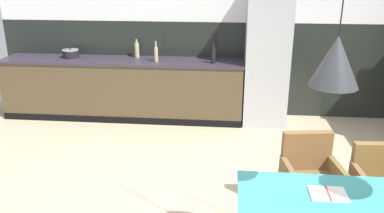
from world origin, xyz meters
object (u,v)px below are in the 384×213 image
(armchair_by_stool, at_px, (310,168))
(bottle_spice_small, at_px, (156,54))
(refrigerator_column, at_px, (267,56))
(armchair_far_side, at_px, (382,177))
(open_book, at_px, (328,194))
(bottle_vinegar_dark, at_px, (137,50))
(cooking_pot, at_px, (71,54))
(bottle_oil_tall, at_px, (213,55))
(pendant_lamp_over_table_near, at_px, (336,61))

(armchair_by_stool, relative_size, bottle_spice_small, 2.69)
(refrigerator_column, relative_size, armchair_far_side, 2.67)
(refrigerator_column, bearing_deg, open_book, -86.58)
(armchair_by_stool, relative_size, bottle_vinegar_dark, 2.94)
(armchair_by_stool, bearing_deg, armchair_far_side, 163.41)
(refrigerator_column, distance_m, bottle_spice_small, 1.60)
(cooking_pot, height_order, bottle_oil_tall, bottle_oil_tall)
(armchair_by_stool, height_order, armchair_far_side, armchair_by_stool)
(armchair_far_side, relative_size, bottle_oil_tall, 2.72)
(refrigerator_column, relative_size, bottle_spice_small, 6.74)
(pendant_lamp_over_table_near, bearing_deg, bottle_oil_tall, 105.13)
(open_book, distance_m, bottle_oil_tall, 3.25)
(bottle_spice_small, xyz_separation_m, bottle_vinegar_dark, (-0.34, 0.25, 0.00))
(bottle_vinegar_dark, bearing_deg, cooking_pot, -173.10)
(refrigerator_column, xyz_separation_m, cooking_pot, (-2.94, 0.06, -0.04))
(open_book, relative_size, bottle_spice_small, 0.85)
(open_book, xyz_separation_m, bottle_spice_small, (-1.79, 3.12, 0.29))
(armchair_far_side, distance_m, open_book, 0.99)
(armchair_far_side, bearing_deg, pendant_lamp_over_table_near, 45.14)
(open_book, xyz_separation_m, bottle_vinegar_dark, (-2.13, 3.38, 0.29))
(bottle_spice_small, relative_size, bottle_oil_tall, 1.08)
(bottle_oil_tall, bearing_deg, pendant_lamp_over_table_near, -74.87)
(pendant_lamp_over_table_near, bearing_deg, bottle_vinegar_dark, 120.42)
(bottle_oil_tall, bearing_deg, bottle_spice_small, 177.89)
(open_book, xyz_separation_m, pendant_lamp_over_table_near, (-0.09, -0.11, 0.97))
(armchair_by_stool, height_order, open_book, armchair_by_stool)
(armchair_by_stool, xyz_separation_m, bottle_vinegar_dark, (-2.17, 2.58, 0.51))
(cooking_pot, bearing_deg, armchair_by_stool, -37.79)
(refrigerator_column, distance_m, open_book, 3.22)
(armchair_far_side, distance_m, cooking_pot, 4.58)
(cooking_pot, bearing_deg, open_book, -46.08)
(open_book, relative_size, bottle_oil_tall, 0.91)
(refrigerator_column, relative_size, bottle_vinegar_dark, 7.35)
(armchair_by_stool, distance_m, open_book, 0.83)
(refrigerator_column, bearing_deg, bottle_oil_tall, -172.07)
(refrigerator_column, bearing_deg, cooking_pot, 178.88)
(armchair_far_side, height_order, pendant_lamp_over_table_near, pendant_lamp_over_table_near)
(armchair_by_stool, distance_m, bottle_oil_tall, 2.55)
(cooking_pot, bearing_deg, bottle_spice_small, -5.65)
(open_book, distance_m, pendant_lamp_over_table_near, 0.98)
(armchair_far_side, xyz_separation_m, open_book, (-0.64, -0.71, 0.24))
(armchair_far_side, bearing_deg, cooking_pot, -37.16)
(armchair_far_side, xyz_separation_m, cooking_pot, (-3.78, 2.54, 0.48))
(armchair_far_side, relative_size, bottle_vinegar_dark, 2.76)
(armchair_by_stool, xyz_separation_m, armchair_far_side, (0.61, -0.08, -0.02))
(armchair_by_stool, bearing_deg, bottle_spice_small, -60.64)
(bottle_spice_small, bearing_deg, refrigerator_column, 2.70)
(cooking_pot, bearing_deg, pendant_lamp_over_table_near, -47.82)
(refrigerator_column, distance_m, cooking_pot, 2.95)
(open_book, height_order, cooking_pot, cooking_pot)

